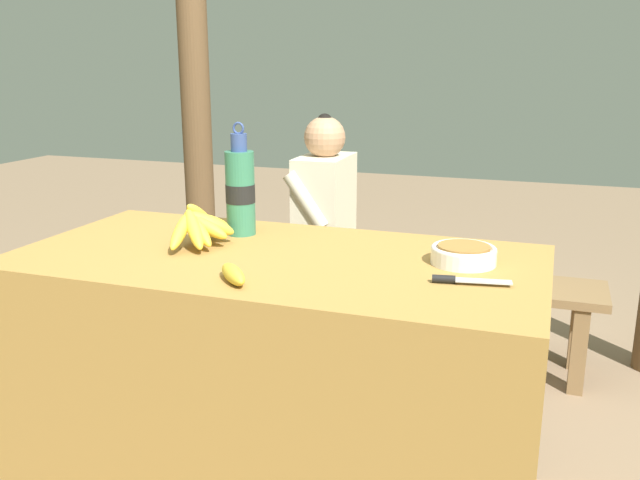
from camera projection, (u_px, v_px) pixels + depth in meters
market_counter at (278, 384)px, 1.95m from camera, size 1.44×0.72×0.78m
banana_bunch_ripe at (200, 225)px, 1.93m from camera, size 0.16×0.27×0.13m
serving_bowl at (464, 254)px, 1.77m from camera, size 0.17×0.17×0.05m
water_bottle at (240, 191)px, 2.04m from camera, size 0.09×0.09×0.34m
loose_banana_front at (233, 274)px, 1.62m from camera, size 0.13×0.13×0.04m
knife at (460, 280)px, 1.61m from camera, size 0.19×0.05×0.02m
wooden_bench at (395, 283)px, 2.99m from camera, size 1.75×0.32×0.39m
seated_vendor at (315, 219)px, 3.00m from camera, size 0.41×0.39×1.07m
banana_bunch_green at (516, 270)px, 2.79m from camera, size 0.16×0.26×0.12m
support_post_near at (196, 97)px, 3.34m from camera, size 0.15×0.15×2.22m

